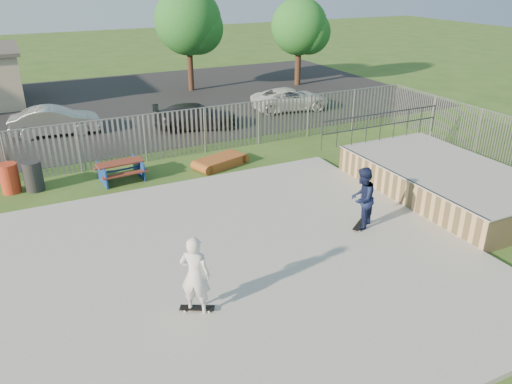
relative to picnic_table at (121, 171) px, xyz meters
name	(u,v)px	position (x,y,z in m)	size (l,w,h in m)	color
ground	(199,277)	(0.38, -7.50, -0.37)	(120.00, 120.00, 0.00)	#32541C
concrete_slab	(199,274)	(0.38, -7.50, -0.29)	(15.00, 12.00, 0.15)	#A0A09B
quarter_pipe	(444,181)	(9.87, -6.46, 0.19)	(5.50, 7.05, 2.19)	tan
fence	(179,175)	(1.38, -2.91, 0.63)	(26.04, 16.02, 2.00)	gray
picnic_table	(121,171)	(0.00, 0.00, 0.00)	(1.81, 1.54, 0.72)	#5F261B
funbox	(220,162)	(3.93, -0.34, -0.17)	(2.13, 1.51, 0.39)	brown
trash_bin_red	(10,178)	(-3.79, 0.56, 0.17)	(0.65, 0.65, 1.08)	#A9301A
trash_bin_grey	(33,176)	(-3.02, 0.38, 0.18)	(0.66, 0.66, 1.09)	black
parking_lot	(85,109)	(0.38, 11.50, -0.36)	(40.00, 18.00, 0.02)	black
car_silver	(55,121)	(-1.58, 7.06, 0.33)	(1.42, 4.08, 1.35)	#A9A9AD
car_dark	(196,116)	(4.86, 5.04, 0.27)	(1.72, 4.22, 1.22)	black
car_white	(291,99)	(10.87, 6.12, 0.26)	(2.02, 4.38, 1.22)	silver
tree_mid	(188,21)	(7.50, 13.35, 3.99)	(4.19, 4.19, 6.47)	#452A1B
tree_right	(299,27)	(14.65, 11.78, 3.49)	(3.72, 3.72, 5.74)	#452C1B
skateboard_a	(359,226)	(5.64, -7.32, -0.18)	(0.77, 0.63, 0.08)	black
skateboard_b	(197,309)	(-0.21, -8.99, -0.18)	(0.80, 0.55, 0.08)	black
skater_navy	(362,198)	(5.64, -7.32, 0.74)	(0.93, 0.73, 1.92)	#141C3F
skater_white	(195,275)	(-0.21, -8.99, 0.74)	(0.70, 0.46, 1.92)	silver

